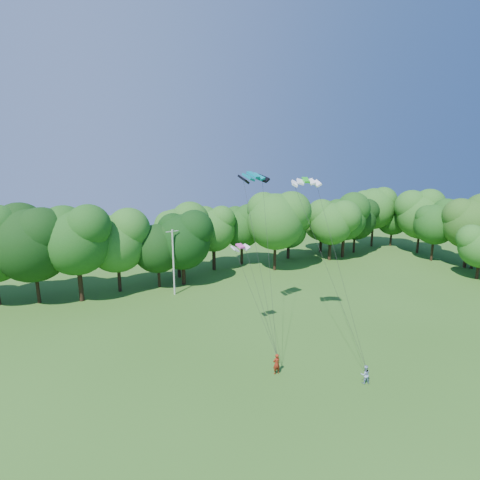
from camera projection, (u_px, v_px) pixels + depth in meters
name	position (u px, v px, depth m)	size (l,w,h in m)	color
ground	(338.00, 446.00, 23.15)	(160.00, 160.00, 0.00)	#2E5C19
utility_pole	(173.00, 262.00, 47.82)	(1.71, 0.35, 8.60)	#B6B8AE
kite_flyer_left	(276.00, 364.00, 30.75)	(0.65, 0.43, 1.78)	maroon
kite_flyer_right	(365.00, 374.00, 29.48)	(0.74, 0.58, 1.52)	#92ABCA
kite_teal	(253.00, 175.00, 36.86)	(3.45, 2.18, 0.67)	#047A8A
kite_green	(306.00, 180.00, 34.33)	(2.87, 2.08, 0.51)	green
kite_pink	(240.00, 246.00, 35.19)	(1.87, 1.07, 0.34)	#D93CA0
tree_back_center	(182.00, 231.00, 50.96)	(8.41, 8.41, 12.23)	black
tree_back_east	(322.00, 216.00, 69.38)	(7.57, 7.57, 11.01)	#312313
tree_flank_east	(471.00, 219.00, 58.95)	(8.76, 8.76, 12.74)	black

